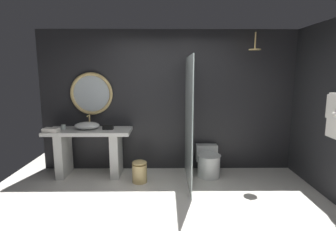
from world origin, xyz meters
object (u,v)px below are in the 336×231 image
Objects in this scene: round_wall_mirror at (91,94)px; folded_hand_towel at (51,130)px; tissue_box at (108,127)px; vessel_sink at (87,126)px; toilet at (208,162)px; rain_shower_head at (255,48)px; waste_bin at (140,171)px; tumbler_cup at (63,127)px.

folded_hand_towel is at bearing -141.02° from round_wall_mirror.
vessel_sink is at bearing 175.96° from tissue_box.
round_wall_mirror is 1.26× the size of toilet.
waste_bin is (-1.94, -0.31, -2.05)m from rain_shower_head.
tumbler_cup is 0.25m from folded_hand_towel.
waste_bin is (1.37, -0.35, -0.69)m from tumbler_cup.
vessel_sink is at bearing 22.71° from folded_hand_towel.
folded_hand_towel is at bearing -177.11° from rain_shower_head.
rain_shower_head is (3.32, -0.04, 1.36)m from tumbler_cup.
tumbler_cup is 0.32× the size of folded_hand_towel.
vessel_sink is at bearing 1.22° from tumbler_cup.
tumbler_cup reaches higher than tissue_box.
rain_shower_head reaches higher than tissue_box.
waste_bin is at bearing -30.02° from tissue_box.
folded_hand_towel is (-0.58, -0.47, -0.57)m from round_wall_mirror.
vessel_sink is 0.56× the size of round_wall_mirror.
waste_bin is 1.65m from folded_hand_towel.
round_wall_mirror is 2.05× the size of waste_bin.
round_wall_mirror reaches higher than folded_hand_towel.
tissue_box is (0.38, -0.03, -0.03)m from vessel_sink.
vessel_sink is at bearing 159.32° from waste_bin.
rain_shower_head is 1.15× the size of folded_hand_towel.
round_wall_mirror is 2.64× the size of rain_shower_head.
toilet is 1.62× the size of waste_bin.
tissue_box is at bearing -38.31° from round_wall_mirror.
rain_shower_head is (2.86, -0.30, 0.79)m from round_wall_mirror.
rain_shower_head is at bearing 2.89° from folded_hand_towel.
waste_bin is at bearing -165.75° from toilet.
round_wall_mirror reaches higher than waste_bin.
folded_hand_towel is at bearing -176.31° from toilet.
tumbler_cup is at bearing 179.23° from rain_shower_head.
round_wall_mirror is 0.94m from folded_hand_towel.
tissue_box is 0.47× the size of waste_bin.
round_wall_mirror is at bearing 81.33° from vessel_sink.
vessel_sink is 1.72× the size of folded_hand_towel.
round_wall_mirror is at bearing 174.11° from rain_shower_head.
toilet is 2.41× the size of folded_hand_towel.
tissue_box is (0.80, -0.02, -0.01)m from tumbler_cup.
rain_shower_head is 3.70m from folded_hand_towel.
vessel_sink is 3.19m from rain_shower_head.
round_wall_mirror reaches higher than tissue_box.
tissue_box is 2.87m from rain_shower_head.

